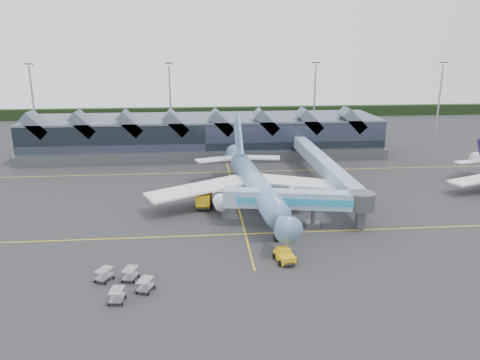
{
  "coord_description": "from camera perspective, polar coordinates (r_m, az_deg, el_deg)",
  "views": [
    {
      "loc": [
        -6.77,
        -73.51,
        27.75
      ],
      "look_at": [
        0.3,
        4.22,
        5.0
      ],
      "focal_mm": 35.0,
      "sensor_mm": 36.0,
      "label": 1
    }
  ],
  "objects": [
    {
      "name": "ground",
      "position": [
        78.86,
        0.06,
        -4.35
      ],
      "size": [
        260.0,
        260.0,
        0.0
      ],
      "primitive_type": "plane",
      "color": "#272729",
      "rests_on": "ground"
    },
    {
      "name": "fuel_truck",
      "position": [
        84.37,
        -4.2,
        -1.69
      ],
      "size": [
        3.77,
        9.82,
        3.26
      ],
      "rotation": [
        0.0,
        0.0,
        -0.13
      ],
      "color": "black",
      "rests_on": "ground"
    },
    {
      "name": "terminal",
      "position": [
        123.02,
        -4.33,
        5.49
      ],
      "size": [
        90.0,
        22.25,
        12.52
      ],
      "color": "black",
      "rests_on": "ground"
    },
    {
      "name": "baggage_carts",
      "position": [
        57.93,
        -13.93,
        -11.93
      ],
      "size": [
        7.49,
        7.59,
        1.53
      ],
      "rotation": [
        0.0,
        0.0,
        -0.36
      ],
      "color": "#989AA0",
      "rests_on": "ground"
    },
    {
      "name": "tree_line_far",
      "position": [
        185.43,
        -3.08,
        8.25
      ],
      "size": [
        260.0,
        4.0,
        4.0
      ],
      "primitive_type": "cube",
      "color": "black",
      "rests_on": "ground"
    },
    {
      "name": "light_masts",
      "position": [
        139.94,
        6.38,
        9.89
      ],
      "size": [
        132.4,
        42.56,
        22.45
      ],
      "color": "#989BA0",
      "rests_on": "ground"
    },
    {
      "name": "main_airliner",
      "position": [
        82.98,
        1.71,
        -0.23
      ],
      "size": [
        38.7,
        44.66,
        14.33
      ],
      "rotation": [
        0.0,
        0.0,
        0.08
      ],
      "color": "#6391C9",
      "rests_on": "ground"
    },
    {
      "name": "pushback_tug",
      "position": [
        63.03,
        5.46,
        -9.19
      ],
      "size": [
        2.91,
        4.04,
        1.67
      ],
      "rotation": [
        0.0,
        0.0,
        0.18
      ],
      "color": "gold",
      "rests_on": "ground"
    },
    {
      "name": "taxi_stripes",
      "position": [
        88.26,
        -0.53,
        -2.07
      ],
      "size": [
        120.0,
        60.0,
        0.01
      ],
      "color": "gold",
      "rests_on": "ground"
    },
    {
      "name": "jet_bridge",
      "position": [
        73.58,
        8.22,
        -2.53
      ],
      "size": [
        23.33,
        7.43,
        5.96
      ],
      "rotation": [
        0.0,
        0.0,
        -0.19
      ],
      "color": "#7AAECB",
      "rests_on": "ground"
    }
  ]
}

